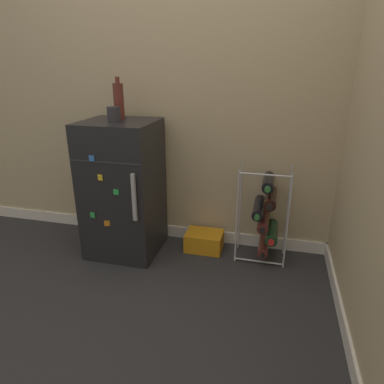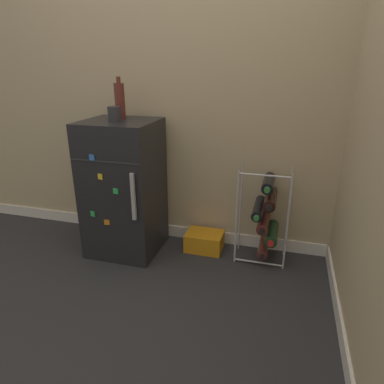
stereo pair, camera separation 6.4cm
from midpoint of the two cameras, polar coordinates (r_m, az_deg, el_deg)
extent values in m
plane|color=#28282B|center=(2.19, -5.24, -15.56)|extent=(14.00, 14.00, 0.00)
cube|color=tan|center=(2.43, -0.65, 19.64)|extent=(7.00, 0.06, 2.50)
cube|color=silver|center=(2.70, -0.75, -6.90)|extent=(7.00, 0.01, 0.09)
cube|color=black|center=(2.44, -12.13, 0.49)|extent=(0.48, 0.45, 0.94)
cube|color=#2D2D2D|center=(2.17, -15.22, 4.78)|extent=(0.47, 0.00, 0.01)
cube|color=#9E9EA3|center=(2.14, -10.48, -0.93)|extent=(0.02, 0.02, 0.31)
cube|color=yellow|center=(2.21, -15.87, 2.34)|extent=(0.04, 0.02, 0.04)
cube|color=blue|center=(2.20, -17.19, 5.39)|extent=(0.04, 0.01, 0.04)
cube|color=orange|center=(2.32, -14.76, -5.08)|extent=(0.04, 0.01, 0.04)
cube|color=green|center=(2.19, -13.35, -0.01)|extent=(0.04, 0.01, 0.04)
cube|color=green|center=(2.35, -16.99, -3.71)|extent=(0.04, 0.01, 0.04)
cylinder|color=#B2B2B7|center=(2.29, 6.68, -4.27)|extent=(0.01, 0.01, 0.66)
cylinder|color=#B2B2B7|center=(2.28, 14.87, -4.99)|extent=(0.01, 0.01, 0.66)
cylinder|color=#B2B2B7|center=(2.47, 7.28, -2.47)|extent=(0.01, 0.01, 0.66)
cylinder|color=#B2B2B7|center=(2.46, 14.88, -3.13)|extent=(0.01, 0.01, 0.66)
cylinder|color=#B2B2B7|center=(2.43, 10.27, -11.31)|extent=(0.33, 0.01, 0.01)
cylinder|color=#B2B2B7|center=(2.17, 11.31, 2.82)|extent=(0.33, 0.01, 0.01)
cylinder|color=#56231E|center=(2.47, 11.08, -8.75)|extent=(0.07, 0.25, 0.07)
cylinder|color=black|center=(2.35, 10.86, -10.38)|extent=(0.03, 0.02, 0.03)
cylinder|color=#19381E|center=(2.42, 12.41, -6.56)|extent=(0.08, 0.27, 0.08)
cylinder|color=red|center=(2.29, 12.25, -8.22)|extent=(0.04, 0.02, 0.04)
cylinder|color=#56231E|center=(2.39, 11.08, -4.70)|extent=(0.07, 0.28, 0.07)
cylinder|color=black|center=(2.25, 10.83, -6.33)|extent=(0.04, 0.02, 0.04)
cylinder|color=black|center=(2.35, 10.29, -2.55)|extent=(0.07, 0.30, 0.07)
cylinder|color=#2D7033|center=(2.20, 9.96, -4.19)|extent=(0.03, 0.02, 0.03)
cylinder|color=black|center=(2.32, 12.18, -0.95)|extent=(0.08, 0.29, 0.08)
cylinder|color=black|center=(2.17, 11.99, -2.44)|extent=(0.04, 0.02, 0.04)
cylinder|color=black|center=(2.28, 11.84, 1.60)|extent=(0.07, 0.25, 0.07)
cylinder|color=#2D7033|center=(2.15, 11.65, 0.45)|extent=(0.04, 0.02, 0.04)
cube|color=orange|center=(2.54, 1.31, -8.15)|extent=(0.27, 0.19, 0.13)
cylinder|color=#28282D|center=(2.27, -13.70, 12.45)|extent=(0.08, 0.08, 0.09)
cylinder|color=#56231E|center=(2.38, -12.88, 14.50)|extent=(0.07, 0.07, 0.23)
cylinder|color=#56231E|center=(2.37, -13.15, 17.74)|extent=(0.03, 0.03, 0.04)
camera|label=1|loc=(0.03, -90.79, -0.30)|focal=32.00mm
camera|label=2|loc=(0.03, 89.21, 0.30)|focal=32.00mm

